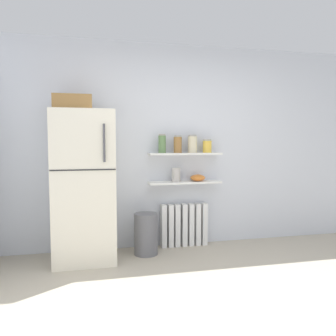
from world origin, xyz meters
TOP-DOWN VIEW (x-y plane):
  - ground_plane at (0.00, 0.50)m, footprint 7.04×7.04m
  - back_wall at (0.00, 2.05)m, footprint 7.04×0.10m
  - refrigerator at (-1.16, 1.67)m, footprint 0.68×0.69m
  - radiator at (0.10, 1.92)m, footprint 0.61×0.12m
  - wall_shelf_lower at (0.10, 1.89)m, footprint 0.94×0.22m
  - wall_shelf_upper at (0.10, 1.89)m, footprint 0.94×0.22m
  - storage_jar_0 at (-0.20, 1.89)m, footprint 0.09×0.09m
  - storage_jar_1 at (-0.00, 1.89)m, footprint 0.10×0.10m
  - storage_jar_2 at (0.20, 1.89)m, footprint 0.12×0.12m
  - storage_jar_3 at (0.39, 1.89)m, footprint 0.11×0.11m
  - vase at (-0.02, 1.89)m, footprint 0.11×0.11m
  - shelf_bowl at (0.27, 1.89)m, footprint 0.19×0.19m
  - trash_bin at (-0.44, 1.70)m, footprint 0.28×0.28m

SIDE VIEW (x-z plane):
  - ground_plane at x=0.00m, z-range 0.00..0.00m
  - trash_bin at x=-0.44m, z-range 0.00..0.50m
  - radiator at x=0.10m, z-range 0.00..0.55m
  - wall_shelf_lower at x=0.10m, z-range 0.83..0.85m
  - refrigerator at x=-1.16m, z-range -0.04..1.82m
  - shelf_bowl at x=0.27m, z-range 0.85..0.94m
  - vase at x=-0.02m, z-range 0.85..1.03m
  - wall_shelf_upper at x=0.10m, z-range 1.19..1.22m
  - back_wall at x=0.00m, z-range 0.00..2.60m
  - storage_jar_3 at x=0.39m, z-range 1.22..1.39m
  - storage_jar_1 at x=0.00m, z-range 1.22..1.44m
  - storage_jar_2 at x=0.20m, z-range 1.22..1.45m
  - storage_jar_0 at x=-0.20m, z-range 1.22..1.45m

